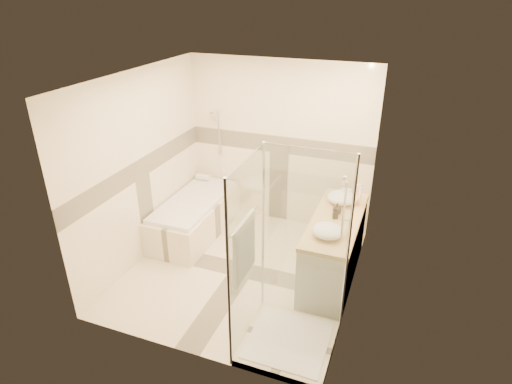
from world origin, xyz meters
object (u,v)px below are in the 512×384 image
(vanity, at_px, (334,248))
(vessel_sink_near, at_px, (342,197))
(shower_enclosure, at_px, (281,300))
(amenity_bottle_b, at_px, (337,209))
(vessel_sink_far, at_px, (328,231))
(amenity_bottle_a, at_px, (335,213))
(bathtub, at_px, (195,214))

(vanity, distance_m, vessel_sink_near, 0.66)
(shower_enclosure, relative_size, amenity_bottle_b, 14.20)
(amenity_bottle_b, bearing_deg, vessel_sink_far, -90.00)
(vanity, relative_size, vessel_sink_far, 4.56)
(vessel_sink_far, height_order, amenity_bottle_a, vessel_sink_far)
(vanity, bearing_deg, amenity_bottle_b, 100.57)
(shower_enclosure, relative_size, vessel_sink_near, 5.31)
(shower_enclosure, bearing_deg, amenity_bottle_b, 78.80)
(amenity_bottle_a, distance_m, amenity_bottle_b, 0.11)
(amenity_bottle_b, bearing_deg, shower_enclosure, -101.20)
(shower_enclosure, height_order, amenity_bottle_a, shower_enclosure)
(amenity_bottle_a, bearing_deg, vessel_sink_far, -90.00)
(vanity, height_order, vessel_sink_near, vessel_sink_near)
(vessel_sink_near, height_order, amenity_bottle_a, vessel_sink_near)
(vanity, height_order, amenity_bottle_b, amenity_bottle_b)
(vanity, distance_m, vessel_sink_far, 0.67)
(vanity, distance_m, amenity_bottle_a, 0.49)
(vessel_sink_far, relative_size, amenity_bottle_a, 2.56)
(shower_enclosure, relative_size, vessel_sink_far, 5.74)
(shower_enclosure, distance_m, amenity_bottle_b, 1.46)
(vessel_sink_far, bearing_deg, amenity_bottle_a, 90.00)
(vessel_sink_near, distance_m, amenity_bottle_a, 0.44)
(bathtub, relative_size, amenity_bottle_b, 11.84)
(bathtub, distance_m, amenity_bottle_a, 2.24)
(vanity, relative_size, amenity_bottle_a, 11.67)
(vessel_sink_near, height_order, vessel_sink_far, vessel_sink_near)
(amenity_bottle_a, bearing_deg, shower_enclosure, -102.18)
(bathtub, relative_size, vanity, 1.05)
(amenity_bottle_b, bearing_deg, vessel_sink_near, 90.00)
(vessel_sink_far, bearing_deg, vessel_sink_near, 90.00)
(vanity, xyz_separation_m, amenity_bottle_b, (-0.02, 0.11, 0.50))
(shower_enclosure, distance_m, vessel_sink_far, 0.96)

